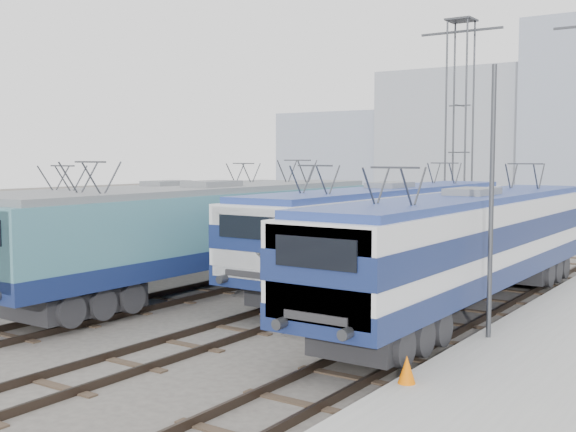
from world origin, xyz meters
The scene contains 10 objects.
ground centered at (0.00, 0.00, 0.00)m, with size 160.00×160.00×0.00m, color #514C47.
locomotive_far_left centered at (-6.75, 6.36, 2.18)m, with size 2.76×17.45×3.28m.
locomotive_center_left centered at (-2.25, 4.01, 2.26)m, with size 2.88×18.16×3.42m.
locomotive_center_right centered at (2.25, 9.07, 2.26)m, with size 2.79×17.65×3.32m.
locomotive_far_right centered at (6.75, 5.57, 2.27)m, with size 2.81×17.75×3.34m.
catenary_tower_west centered at (0.00, 22.00, 6.64)m, with size 4.50×1.20×12.00m.
mast_front centered at (8.60, 2.00, 3.50)m, with size 0.12×0.12×7.00m, color #3F4247.
safety_cone centered at (8.50, -2.51, 0.58)m, with size 0.35×0.35×0.56m, color #F46A02.
building_west centered at (-14.00, 62.00, 7.00)m, with size 18.00×12.00×14.00m, color #9399A5.
building_far_west centered at (-30.00, 62.00, 5.00)m, with size 14.00×10.00×10.00m, color #8E98AC.
Camera 1 is at (14.46, -15.34, 4.78)m, focal length 45.00 mm.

